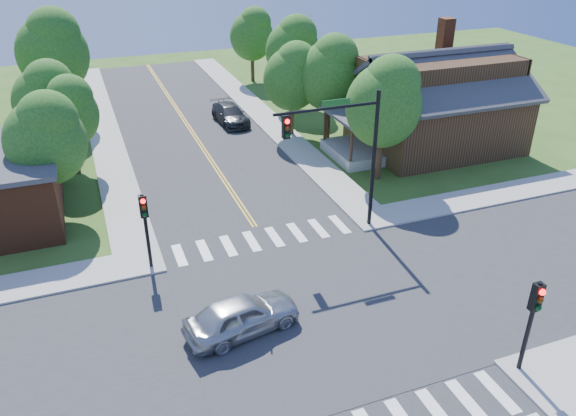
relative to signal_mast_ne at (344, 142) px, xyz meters
name	(u,v)px	position (x,y,z in m)	size (l,w,h in m)	color
ground	(312,313)	(-3.91, -5.59, -4.85)	(100.00, 100.00, 0.00)	#34571B
road_ns	(312,313)	(-3.91, -5.59, -4.83)	(10.00, 90.00, 0.04)	#2D2D30
road_ew	(312,312)	(-3.91, -5.59, -4.83)	(90.00, 10.00, 0.04)	#2D2D30
intersection_patch	(312,313)	(-3.91, -5.59, -4.85)	(10.20, 10.20, 0.06)	#2D2D30
sidewalk_ne	(427,136)	(11.90, 10.23, -4.78)	(40.00, 40.00, 0.14)	#9E9B93
crosswalk_north	(263,239)	(-3.91, 0.61, -4.80)	(8.85, 2.00, 0.01)	white
centerline	(312,312)	(-3.91, -5.59, -4.80)	(0.30, 90.00, 0.01)	yellow
signal_mast_ne	(344,142)	(0.00, 0.00, 0.00)	(5.30, 0.42, 7.20)	black
signal_pole_se	(534,311)	(1.69, -11.21, -2.19)	(0.34, 0.42, 3.80)	black
signal_pole_nw	(145,218)	(-9.51, -0.01, -2.19)	(0.34, 0.42, 3.80)	black
house_ne	(436,99)	(11.19, 8.65, -1.52)	(13.05, 8.80, 7.11)	black
tree_e_a	(386,100)	(5.06, 4.96, 0.10)	(4.45, 4.23, 7.56)	#382314
tree_e_b	(331,71)	(5.07, 12.50, 0.01)	(4.37, 4.15, 7.42)	#382314
tree_e_c	(294,47)	(5.46, 20.43, 0.05)	(4.40, 4.18, 7.49)	#382314
tree_e_d	(253,33)	(4.78, 29.26, -0.31)	(4.08, 3.88, 6.94)	#382314
tree_w_a	(46,136)	(-13.19, 6.89, -0.35)	(4.05, 3.84, 6.88)	#382314
tree_w_b	(48,98)	(-13.11, 13.92, -0.35)	(4.04, 3.84, 6.88)	#382314
tree_w_c	(53,49)	(-12.52, 22.46, 0.86)	(5.12, 4.87, 8.71)	#382314
tree_w_d	(55,41)	(-12.48, 31.55, -0.28)	(4.11, 3.90, 6.98)	#382314
tree_house	(293,75)	(2.86, 13.96, -0.40)	(4.00, 3.80, 6.79)	#382314
tree_bldg	(68,110)	(-12.08, 12.39, -0.77)	(3.67, 3.49, 6.24)	#382314
car_silver	(242,316)	(-6.87, -5.68, -4.08)	(4.78, 2.62, 1.54)	#B3B7BB
car_dgrey	(230,115)	(-0.69, 18.11, -4.15)	(2.25, 4.91, 1.39)	#2B2D2F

